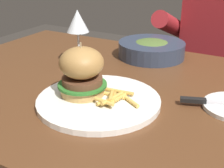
{
  "coord_description": "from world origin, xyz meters",
  "views": [
    {
      "loc": [
        0.28,
        -0.68,
        1.09
      ],
      "look_at": [
        -0.06,
        -0.08,
        0.78
      ],
      "focal_mm": 50.0,
      "sensor_mm": 36.0,
      "label": 1
    }
  ],
  "objects_px": {
    "burger_sandwich": "(82,71)",
    "wine_glass": "(78,24)",
    "main_plate": "(99,101)",
    "table_knife": "(214,102)",
    "diner_person": "(222,76)",
    "soup_bowl": "(151,49)"
  },
  "relations": [
    {
      "from": "wine_glass",
      "to": "main_plate",
      "type": "bearing_deg",
      "value": -45.77
    },
    {
      "from": "main_plate",
      "to": "table_knife",
      "type": "height_order",
      "value": "table_knife"
    },
    {
      "from": "table_knife",
      "to": "wine_glass",
      "type": "bearing_deg",
      "value": 168.66
    },
    {
      "from": "wine_glass",
      "to": "table_knife",
      "type": "relative_size",
      "value": 0.93
    },
    {
      "from": "burger_sandwich",
      "to": "soup_bowl",
      "type": "height_order",
      "value": "burger_sandwich"
    },
    {
      "from": "main_plate",
      "to": "burger_sandwich",
      "type": "distance_m",
      "value": 0.08
    },
    {
      "from": "soup_bowl",
      "to": "diner_person",
      "type": "relative_size",
      "value": 0.19
    },
    {
      "from": "wine_glass",
      "to": "diner_person",
      "type": "height_order",
      "value": "diner_person"
    },
    {
      "from": "table_knife",
      "to": "diner_person",
      "type": "distance_m",
      "value": 0.7
    },
    {
      "from": "main_plate",
      "to": "table_knife",
      "type": "xyz_separation_m",
      "value": [
        0.25,
        0.12,
        0.01
      ]
    },
    {
      "from": "table_knife",
      "to": "main_plate",
      "type": "bearing_deg",
      "value": -154.85
    },
    {
      "from": "main_plate",
      "to": "soup_bowl",
      "type": "relative_size",
      "value": 1.32
    },
    {
      "from": "main_plate",
      "to": "soup_bowl",
      "type": "distance_m",
      "value": 0.39
    },
    {
      "from": "main_plate",
      "to": "burger_sandwich",
      "type": "relative_size",
      "value": 2.27
    },
    {
      "from": "burger_sandwich",
      "to": "main_plate",
      "type": "bearing_deg",
      "value": -1.67
    },
    {
      "from": "soup_bowl",
      "to": "diner_person",
      "type": "height_order",
      "value": "diner_person"
    },
    {
      "from": "wine_glass",
      "to": "diner_person",
      "type": "bearing_deg",
      "value": 58.55
    },
    {
      "from": "main_plate",
      "to": "diner_person",
      "type": "height_order",
      "value": "diner_person"
    },
    {
      "from": "soup_bowl",
      "to": "diner_person",
      "type": "distance_m",
      "value": 0.48
    },
    {
      "from": "table_knife",
      "to": "soup_bowl",
      "type": "distance_m",
      "value": 0.39
    },
    {
      "from": "wine_glass",
      "to": "diner_person",
      "type": "xyz_separation_m",
      "value": [
        0.35,
        0.58,
        -0.31
      ]
    },
    {
      "from": "burger_sandwich",
      "to": "wine_glass",
      "type": "height_order",
      "value": "wine_glass"
    }
  ]
}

